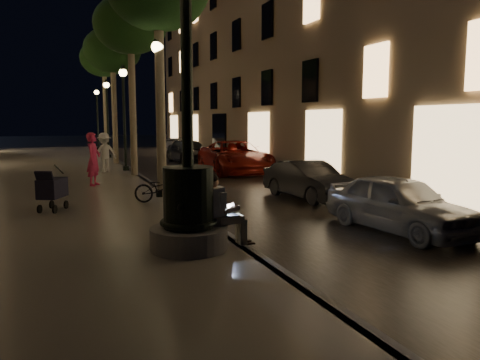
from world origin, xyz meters
name	(u,v)px	position (x,y,z in m)	size (l,w,h in m)	color
ground	(136,177)	(0.00, 15.00, 0.00)	(120.00, 120.00, 0.00)	black
cobble_lane	(200,174)	(3.00, 15.00, 0.01)	(6.00, 45.00, 0.02)	black
promenade	(39,179)	(-4.00, 15.00, 0.10)	(8.00, 45.00, 0.20)	slate
curb_strip	(136,175)	(0.00, 15.00, 0.10)	(0.25, 45.00, 0.20)	#59595B
building_right	(304,31)	(10.00, 18.00, 7.50)	(8.00, 36.00, 15.00)	#7F6E4F
fountain_lamppost	(188,194)	(-1.00, 2.00, 1.21)	(1.40, 1.40, 5.21)	#59595B
seated_man_laptop	(221,208)	(-0.39, 2.00, 0.91)	(0.98, 0.33, 1.35)	tan
tree_second	(130,26)	(-0.20, 14.00, 6.33)	(3.00, 3.00, 7.40)	#6B604C
tree_third	(112,51)	(-0.30, 20.00, 6.14)	(3.00, 3.00, 7.20)	#6B604C
tree_far	(104,59)	(-0.22, 26.00, 6.43)	(3.00, 3.00, 7.50)	#6B604C
lamp_curb_a	(159,96)	(-0.30, 8.00, 3.24)	(0.36, 0.36, 4.81)	black
lamp_curb_b	(124,104)	(-0.30, 16.00, 3.24)	(0.36, 0.36, 4.81)	black
lamp_curb_c	(107,108)	(-0.30, 24.00, 3.24)	(0.36, 0.36, 4.81)	black
lamp_curb_d	(97,111)	(-0.30, 32.00, 3.24)	(0.36, 0.36, 4.81)	black
stroller	(52,188)	(-3.35, 6.71, 0.79)	(0.79, 1.14, 1.18)	black
car_front	(399,204)	(4.00, 2.38, 0.65)	(1.54, 3.82, 1.30)	#95999C
car_second	(309,180)	(4.27, 7.00, 0.61)	(1.29, 3.70, 1.22)	black
car_third	(235,157)	(4.66, 14.79, 0.77)	(2.56, 5.55, 1.54)	maroon
car_rear	(189,152)	(4.00, 20.79, 0.66)	(1.86, 4.57, 1.33)	#2F3034
car_fifth	(180,148)	(4.37, 24.50, 0.65)	(1.38, 3.97, 1.31)	#A7A6A2
pedestrian_red	(94,159)	(-2.02, 11.27, 1.14)	(0.69, 0.45, 1.89)	#CF2956
pedestrian_white	(104,153)	(-1.27, 15.57, 1.08)	(1.14, 0.65, 1.76)	silver
bicycle	(162,188)	(-0.48, 6.90, 0.61)	(0.55, 1.57, 0.82)	black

